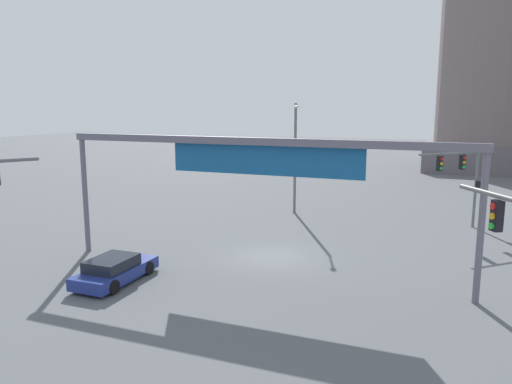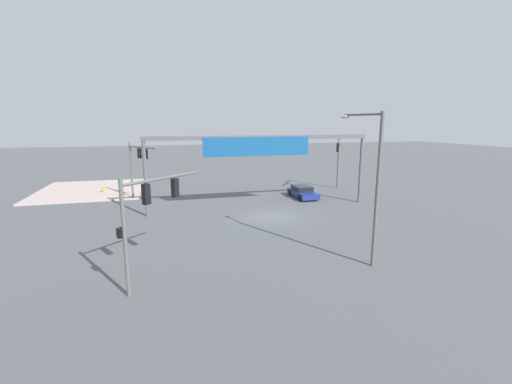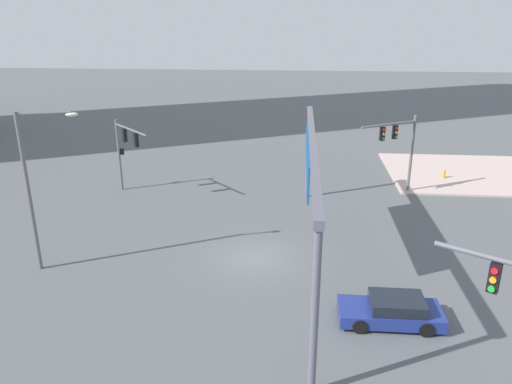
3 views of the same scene
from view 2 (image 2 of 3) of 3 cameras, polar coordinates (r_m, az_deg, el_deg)
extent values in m
plane|color=#565A5E|center=(28.59, 2.63, -4.12)|extent=(199.57, 199.57, 0.00)
cube|color=#C7ACA6|center=(43.92, -25.60, 0.32)|extent=(11.15, 12.96, 0.15)
cylinder|color=#5C5B65|center=(41.70, 13.47, 4.63)|extent=(0.23, 0.23, 5.95)
cylinder|color=#5C5B65|center=(39.44, 13.45, 8.08)|extent=(2.34, 3.56, 0.17)
cube|color=black|center=(39.27, 13.39, 7.18)|extent=(0.39, 0.41, 0.95)
cylinder|color=red|center=(39.25, 13.64, 7.59)|extent=(0.16, 0.20, 0.20)
cylinder|color=orange|center=(39.26, 13.62, 7.16)|extent=(0.16, 0.20, 0.20)
cylinder|color=green|center=(39.29, 13.60, 6.72)|extent=(0.16, 0.20, 0.20)
cylinder|color=#5C6360|center=(16.05, -20.89, -7.32)|extent=(0.18, 0.18, 5.35)
cylinder|color=#5C6360|center=(17.03, -15.13, 2.24)|extent=(3.57, 3.40, 0.14)
cube|color=black|center=(16.41, -17.74, -0.34)|extent=(0.41, 0.41, 0.95)
cylinder|color=red|center=(16.48, -18.17, 0.72)|extent=(0.19, 0.18, 0.20)
cylinder|color=orange|center=(16.53, -18.10, -0.30)|extent=(0.19, 0.18, 0.20)
cylinder|color=green|center=(16.59, -18.04, -1.32)|extent=(0.19, 0.18, 0.20)
cube|color=black|center=(17.65, -13.26, 0.69)|extent=(0.41, 0.41, 0.95)
cylinder|color=red|center=(17.71, -13.68, 1.67)|extent=(0.19, 0.18, 0.20)
cylinder|color=orange|center=(17.76, -13.63, 0.72)|extent=(0.19, 0.18, 0.20)
cylinder|color=green|center=(17.82, -13.59, -0.23)|extent=(0.19, 0.18, 0.20)
cube|color=black|center=(16.15, -21.47, -6.30)|extent=(0.38, 0.38, 0.44)
cylinder|color=slate|center=(37.06, -19.96, 3.33)|extent=(0.21, 0.21, 5.78)
cylinder|color=slate|center=(34.74, -18.34, 7.04)|extent=(2.72, 4.12, 0.16)
cube|color=black|center=(35.29, -18.76, 6.09)|extent=(0.39, 0.41, 0.95)
cylinder|color=red|center=(35.35, -18.57, 6.59)|extent=(0.16, 0.20, 0.20)
cylinder|color=orange|center=(35.37, -18.54, 6.11)|extent=(0.16, 0.20, 0.20)
cylinder|color=green|center=(35.40, -18.50, 5.62)|extent=(0.16, 0.20, 0.20)
cube|color=black|center=(34.31, -17.82, 6.02)|extent=(0.39, 0.41, 0.95)
cylinder|color=red|center=(34.37, -17.62, 6.53)|extent=(0.16, 0.20, 0.20)
cylinder|color=orange|center=(34.39, -17.59, 6.03)|extent=(0.16, 0.20, 0.20)
cylinder|color=green|center=(34.42, -17.56, 5.54)|extent=(0.16, 0.20, 0.20)
cylinder|color=#60605F|center=(18.98, 19.46, 0.04)|extent=(0.20, 0.20, 8.21)
cylinder|color=#60605F|center=(19.42, 17.29, 12.16)|extent=(0.89, 2.37, 0.12)
ellipsoid|color=silver|center=(20.22, 14.52, 11.97)|extent=(0.47, 0.66, 0.20)
cylinder|color=slate|center=(34.77, 16.93, 3.40)|extent=(0.28, 0.28, 6.22)
cylinder|color=slate|center=(29.49, -17.84, 2.00)|extent=(0.28, 0.28, 6.22)
cube|color=slate|center=(30.37, 1.03, 9.03)|extent=(20.24, 0.35, 0.35)
cube|color=#14528C|center=(30.07, 0.25, 7.55)|extent=(9.47, 0.08, 1.64)
cube|color=navy|center=(36.11, 7.77, -0.24)|extent=(1.89, 4.34, 0.55)
cube|color=black|center=(36.24, 7.63, 0.65)|extent=(1.66, 2.26, 0.50)
cylinder|color=black|center=(35.30, 9.93, -0.76)|extent=(0.22, 0.64, 0.64)
cylinder|color=black|center=(34.59, 7.32, -0.93)|extent=(0.22, 0.64, 0.64)
cylinder|color=black|center=(37.68, 8.17, 0.05)|extent=(0.22, 0.64, 0.64)
cylinder|color=black|center=(37.02, 5.70, -0.09)|extent=(0.22, 0.64, 0.64)
cylinder|color=gold|center=(41.26, -23.95, 0.31)|extent=(0.22, 0.22, 0.55)
sphere|color=gold|center=(41.20, -23.98, 0.78)|extent=(0.18, 0.18, 0.18)
cylinder|color=gold|center=(41.28, -24.17, 0.34)|extent=(0.12, 0.10, 0.10)
camera|label=1|loc=(50.20, -15.71, 11.38)|focal=34.38mm
camera|label=3|loc=(43.29, 34.53, 15.67)|focal=34.35mm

